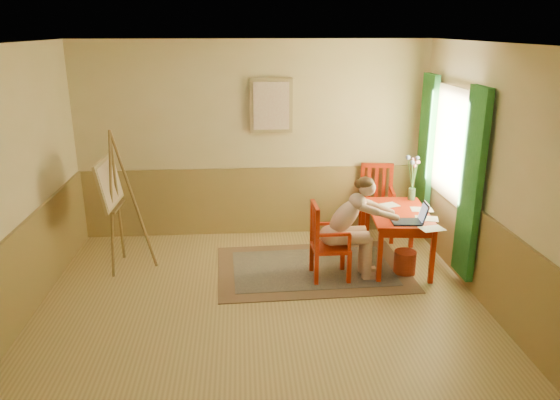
{
  "coord_description": "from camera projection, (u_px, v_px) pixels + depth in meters",
  "views": [
    {
      "loc": [
        -0.19,
        -5.31,
        2.95
      ],
      "look_at": [
        0.25,
        0.55,
        1.05
      ],
      "focal_mm": 34.42,
      "sensor_mm": 36.0,
      "label": 1
    }
  ],
  "objects": [
    {
      "name": "room",
      "position": [
        260.0,
        185.0,
        5.53
      ],
      "size": [
        5.04,
        4.54,
        2.84
      ],
      "color": "tan",
      "rests_on": "ground"
    },
    {
      "name": "wainscot",
      "position": [
        258.0,
        237.0,
        6.56
      ],
      "size": [
        5.0,
        4.5,
        1.0
      ],
      "color": "#A2884E",
      "rests_on": "room"
    },
    {
      "name": "window",
      "position": [
        448.0,
        160.0,
        6.76
      ],
      "size": [
        0.12,
        2.01,
        2.2
      ],
      "color": "white",
      "rests_on": "room"
    },
    {
      "name": "wall_portrait",
      "position": [
        271.0,
        106.0,
        7.48
      ],
      "size": [
        0.6,
        0.05,
        0.76
      ],
      "color": "tan",
      "rests_on": "room"
    },
    {
      "name": "rug",
      "position": [
        312.0,
        268.0,
        6.85
      ],
      "size": [
        2.45,
        1.68,
        0.02
      ],
      "color": "#8C7251",
      "rests_on": "room"
    },
    {
      "name": "table",
      "position": [
        399.0,
        218.0,
        6.83
      ],
      "size": [
        0.83,
        1.26,
        0.72
      ],
      "color": "red",
      "rests_on": "room"
    },
    {
      "name": "chair_left",
      "position": [
        326.0,
        242.0,
        6.47
      ],
      "size": [
        0.45,
        0.43,
        0.96
      ],
      "color": "red",
      "rests_on": "room"
    },
    {
      "name": "chair_back",
      "position": [
        377.0,
        202.0,
        7.79
      ],
      "size": [
        0.54,
        0.56,
        1.06
      ],
      "color": "red",
      "rests_on": "room"
    },
    {
      "name": "figure",
      "position": [
        351.0,
        224.0,
        6.42
      ],
      "size": [
        0.95,
        0.41,
        1.28
      ],
      "color": "#D3A890",
      "rests_on": "room"
    },
    {
      "name": "laptop",
      "position": [
        412.0,
        219.0,
        6.39
      ],
      "size": [
        0.43,
        0.28,
        0.25
      ],
      "color": "#1E2338",
      "rests_on": "table"
    },
    {
      "name": "papers",
      "position": [
        416.0,
        215.0,
        6.66
      ],
      "size": [
        0.7,
        1.14,
        0.0
      ],
      "color": "white",
      "rests_on": "table"
    },
    {
      "name": "vase",
      "position": [
        412.0,
        180.0,
        7.19
      ],
      "size": [
        0.2,
        0.3,
        0.6
      ],
      "color": "#3F724C",
      "rests_on": "table"
    },
    {
      "name": "wastebasket",
      "position": [
        405.0,
        262.0,
        6.71
      ],
      "size": [
        0.35,
        0.35,
        0.29
      ],
      "primitive_type": "cylinder",
      "rotation": [
        0.0,
        0.0,
        0.36
      ],
      "color": "#B84226",
      "rests_on": "room"
    },
    {
      "name": "easel",
      "position": [
        112.0,
        188.0,
        6.6
      ],
      "size": [
        0.6,
        0.79,
        1.79
      ],
      "color": "olive",
      "rests_on": "room"
    }
  ]
}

